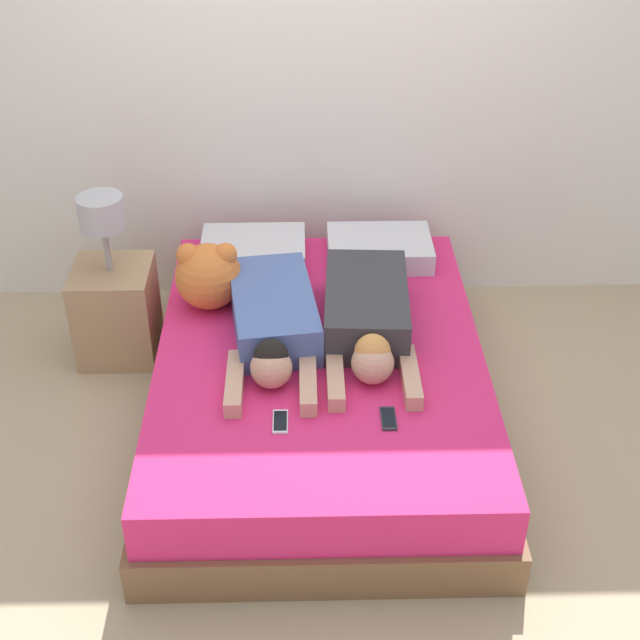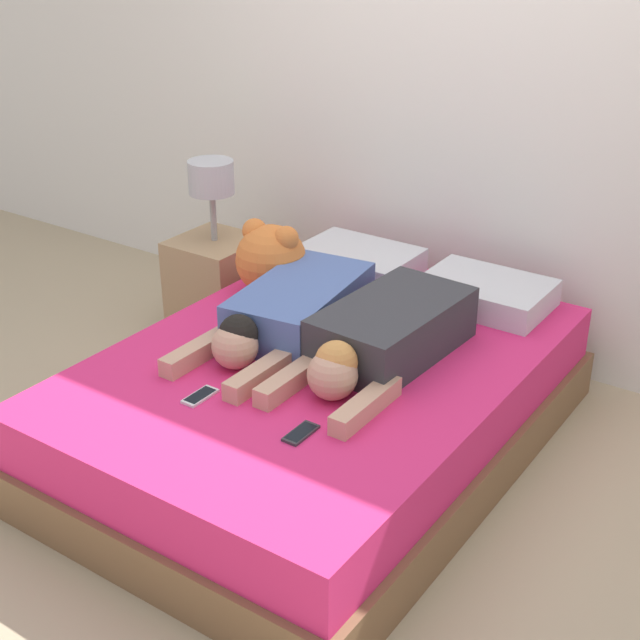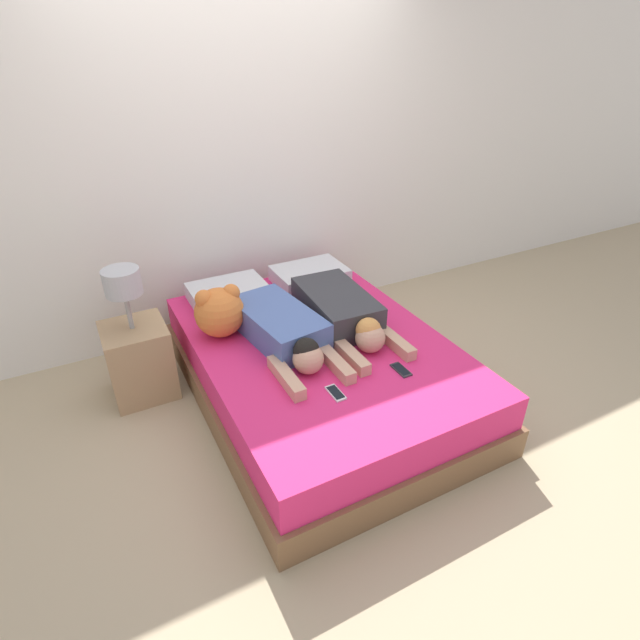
{
  "view_description": "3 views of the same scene",
  "coord_description": "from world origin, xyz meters",
  "px_view_note": "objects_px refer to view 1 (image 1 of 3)",
  "views": [
    {
      "loc": [
        -0.07,
        -3.17,
        2.73
      ],
      "look_at": [
        0.0,
        0.0,
        0.56
      ],
      "focal_mm": 50.0,
      "sensor_mm": 36.0,
      "label": 1
    },
    {
      "loc": [
        1.7,
        -2.47,
        2.02
      ],
      "look_at": [
        0.0,
        0.0,
        0.56
      ],
      "focal_mm": 50.0,
      "sensor_mm": 36.0,
      "label": 2
    },
    {
      "loc": [
        -1.21,
        -2.3,
        2.08
      ],
      "look_at": [
        0.0,
        0.0,
        0.56
      ],
      "focal_mm": 28.0,
      "sensor_mm": 36.0,
      "label": 3
    }
  ],
  "objects_px": {
    "bed": "(320,385)",
    "cell_phone_left": "(280,422)",
    "person_left": "(273,322)",
    "person_right": "(367,317)",
    "cell_phone_right": "(388,418)",
    "nightstand": "(115,303)",
    "pillow_head_right": "(379,248)",
    "plush_toy": "(208,275)",
    "pillow_head_left": "(253,250)"
  },
  "relations": [
    {
      "from": "cell_phone_right",
      "to": "cell_phone_left",
      "type": "bearing_deg",
      "value": -178.72
    },
    {
      "from": "bed",
      "to": "plush_toy",
      "type": "relative_size",
      "value": 6.31
    },
    {
      "from": "person_left",
      "to": "nightstand",
      "type": "relative_size",
      "value": 1.12
    },
    {
      "from": "person_right",
      "to": "nightstand",
      "type": "xyz_separation_m",
      "value": [
        -1.22,
        0.47,
        -0.22
      ]
    },
    {
      "from": "pillow_head_left",
      "to": "plush_toy",
      "type": "relative_size",
      "value": 1.61
    },
    {
      "from": "bed",
      "to": "cell_phone_right",
      "type": "distance_m",
      "value": 0.59
    },
    {
      "from": "pillow_head_right",
      "to": "cell_phone_right",
      "type": "bearing_deg",
      "value": -92.8
    },
    {
      "from": "person_right",
      "to": "plush_toy",
      "type": "distance_m",
      "value": 0.77
    },
    {
      "from": "person_left",
      "to": "cell_phone_left",
      "type": "height_order",
      "value": "person_left"
    },
    {
      "from": "pillow_head_right",
      "to": "cell_phone_left",
      "type": "bearing_deg",
      "value": -111.01
    },
    {
      "from": "bed",
      "to": "cell_phone_left",
      "type": "distance_m",
      "value": 0.57
    },
    {
      "from": "person_left",
      "to": "person_right",
      "type": "bearing_deg",
      "value": 2.66
    },
    {
      "from": "pillow_head_right",
      "to": "nightstand",
      "type": "height_order",
      "value": "nightstand"
    },
    {
      "from": "pillow_head_left",
      "to": "cell_phone_right",
      "type": "bearing_deg",
      "value": -65.32
    },
    {
      "from": "bed",
      "to": "person_left",
      "type": "height_order",
      "value": "person_left"
    },
    {
      "from": "bed",
      "to": "pillow_head_right",
      "type": "height_order",
      "value": "pillow_head_right"
    },
    {
      "from": "bed",
      "to": "cell_phone_right",
      "type": "relative_size",
      "value": 14.86
    },
    {
      "from": "pillow_head_right",
      "to": "person_right",
      "type": "height_order",
      "value": "person_right"
    },
    {
      "from": "bed",
      "to": "person_right",
      "type": "height_order",
      "value": "person_right"
    },
    {
      "from": "person_right",
      "to": "cell_phone_left",
      "type": "height_order",
      "value": "person_right"
    },
    {
      "from": "bed",
      "to": "cell_phone_left",
      "type": "bearing_deg",
      "value": -108.72
    },
    {
      "from": "person_left",
      "to": "pillow_head_left",
      "type": "bearing_deg",
      "value": 99.24
    },
    {
      "from": "person_left",
      "to": "person_right",
      "type": "distance_m",
      "value": 0.42
    },
    {
      "from": "nightstand",
      "to": "cell_phone_left",
      "type": "bearing_deg",
      "value": -51.61
    },
    {
      "from": "person_left",
      "to": "cell_phone_right",
      "type": "relative_size",
      "value": 7.15
    },
    {
      "from": "person_right",
      "to": "cell_phone_right",
      "type": "bearing_deg",
      "value": -85.36
    },
    {
      "from": "plush_toy",
      "to": "person_right",
      "type": "bearing_deg",
      "value": -20.56
    },
    {
      "from": "cell_phone_left",
      "to": "bed",
      "type": "bearing_deg",
      "value": 71.28
    },
    {
      "from": "person_left",
      "to": "person_right",
      "type": "xyz_separation_m",
      "value": [
        0.42,
        0.02,
        0.01
      ]
    },
    {
      "from": "pillow_head_left",
      "to": "cell_phone_right",
      "type": "height_order",
      "value": "pillow_head_left"
    },
    {
      "from": "bed",
      "to": "plush_toy",
      "type": "bearing_deg",
      "value": 144.51
    },
    {
      "from": "cell_phone_right",
      "to": "bed",
      "type": "bearing_deg",
      "value": 118.09
    },
    {
      "from": "nightstand",
      "to": "person_left",
      "type": "bearing_deg",
      "value": -31.53
    },
    {
      "from": "pillow_head_left",
      "to": "person_left",
      "type": "xyz_separation_m",
      "value": [
        0.11,
        -0.71,
        0.04
      ]
    },
    {
      "from": "bed",
      "to": "cell_phone_left",
      "type": "height_order",
      "value": "cell_phone_left"
    },
    {
      "from": "person_left",
      "to": "plush_toy",
      "type": "distance_m",
      "value": 0.43
    },
    {
      "from": "cell_phone_left",
      "to": "plush_toy",
      "type": "distance_m",
      "value": 0.94
    },
    {
      "from": "pillow_head_left",
      "to": "pillow_head_right",
      "type": "xyz_separation_m",
      "value": [
        0.64,
        0.0,
        0.0
      ]
    },
    {
      "from": "cell_phone_right",
      "to": "plush_toy",
      "type": "bearing_deg",
      "value": 132.15
    },
    {
      "from": "bed",
      "to": "cell_phone_left",
      "type": "xyz_separation_m",
      "value": [
        -0.17,
        -0.5,
        0.22
      ]
    },
    {
      "from": "pillow_head_right",
      "to": "cell_phone_left",
      "type": "xyz_separation_m",
      "value": [
        -0.49,
        -1.28,
        -0.05
      ]
    },
    {
      "from": "cell_phone_left",
      "to": "cell_phone_right",
      "type": "distance_m",
      "value": 0.43
    },
    {
      "from": "pillow_head_right",
      "to": "plush_toy",
      "type": "xyz_separation_m",
      "value": [
        -0.83,
        -0.42,
        0.11
      ]
    },
    {
      "from": "person_left",
      "to": "plush_toy",
      "type": "relative_size",
      "value": 3.04
    },
    {
      "from": "person_left",
      "to": "cell_phone_left",
      "type": "relative_size",
      "value": 7.15
    },
    {
      "from": "cell_phone_right",
      "to": "nightstand",
      "type": "height_order",
      "value": "nightstand"
    },
    {
      "from": "cell_phone_left",
      "to": "person_left",
      "type": "bearing_deg",
      "value": 93.89
    },
    {
      "from": "plush_toy",
      "to": "nightstand",
      "type": "height_order",
      "value": "nightstand"
    },
    {
      "from": "bed",
      "to": "nightstand",
      "type": "bearing_deg",
      "value": 150.74
    },
    {
      "from": "pillow_head_left",
      "to": "person_left",
      "type": "distance_m",
      "value": 0.72
    }
  ]
}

